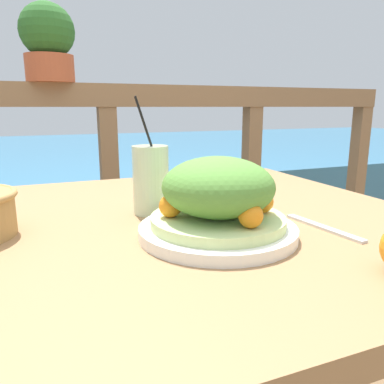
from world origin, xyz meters
The scene contains 8 objects.
patio_table centered at (0.00, 0.00, 0.65)m, with size 1.03×0.95×0.75m.
railing_fence centered at (0.00, 0.86, 0.73)m, with size 2.80×0.08×1.07m.
sea_backdrop centered at (0.00, 3.36, 0.28)m, with size 12.00×4.00×0.56m.
salad_plate centered at (0.02, -0.13, 0.81)m, with size 0.28×0.28×0.14m.
drink_glass centered at (-0.05, 0.06, 0.82)m, with size 0.08×0.08×0.25m.
potted_plant centered at (-0.20, 0.86, 1.21)m, with size 0.20×0.20×0.28m.
fork centered at (0.22, -0.17, 0.75)m, with size 0.04×0.18×0.00m.
orange_near_basket centered at (0.16, 0.34, 0.78)m, with size 0.07×0.07×0.07m.
Camera 1 is at (-0.26, -0.70, 0.98)m, focal length 35.00 mm.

